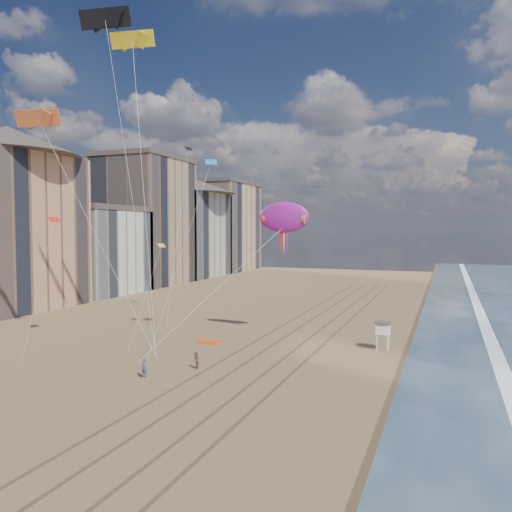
# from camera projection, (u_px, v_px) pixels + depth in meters

# --- Properties ---
(ground) EXTENTS (260.00, 260.00, 0.00)m
(ground) POSITION_uv_depth(u_px,v_px,m) (120.00, 432.00, 30.49)
(ground) COLOR brown
(ground) RESTS_ON ground
(wet_sand) EXTENTS (260.00, 260.00, 0.00)m
(wet_sand) POSITION_uv_depth(u_px,v_px,m) (450.00, 331.00, 60.93)
(wet_sand) COLOR #42301E
(wet_sand) RESTS_ON ground
(foam) EXTENTS (260.00, 260.00, 0.00)m
(foam) POSITION_uv_depth(u_px,v_px,m) (488.00, 334.00, 59.42)
(foam) COLOR white
(foam) RESTS_ON ground
(tracks) EXTENTS (7.68, 120.00, 0.01)m
(tracks) POSITION_uv_depth(u_px,v_px,m) (298.00, 337.00, 57.52)
(tracks) COLOR brown
(tracks) RESTS_ON ground
(buildings) EXTENTS (34.72, 131.35, 29.00)m
(buildings) POSITION_uv_depth(u_px,v_px,m) (129.00, 224.00, 107.32)
(buildings) COLOR #C6B284
(buildings) RESTS_ON ground
(lifeguard_stand) EXTENTS (1.61, 1.61, 2.91)m
(lifeguard_stand) POSITION_uv_depth(u_px,v_px,m) (383.00, 328.00, 51.20)
(lifeguard_stand) COLOR white
(lifeguard_stand) RESTS_ON ground
(grounded_kite) EXTENTS (2.44, 1.59, 0.27)m
(grounded_kite) POSITION_uv_depth(u_px,v_px,m) (209.00, 342.00, 54.50)
(grounded_kite) COLOR #FF5415
(grounded_kite) RESTS_ON ground
(show_kite) EXTENTS (7.32, 8.00, 21.68)m
(show_kite) POSITION_uv_depth(u_px,v_px,m) (284.00, 218.00, 56.55)
(show_kite) COLOR #9D1892
(show_kite) RESTS_ON ground
(kite_flyer_a) EXTENTS (0.63, 0.44, 1.65)m
(kite_flyer_a) POSITION_uv_depth(u_px,v_px,m) (145.00, 368.00, 41.62)
(kite_flyer_a) COLOR #53586A
(kite_flyer_a) RESTS_ON ground
(kite_flyer_b) EXTENTS (0.92, 0.94, 1.53)m
(kite_flyer_b) POSITION_uv_depth(u_px,v_px,m) (196.00, 360.00, 44.30)
(kite_flyer_b) COLOR #8C474D
(kite_flyer_b) RESTS_ON ground
(parafoils) EXTENTS (11.07, 10.02, 12.81)m
(parafoils) POSITION_uv_depth(u_px,v_px,m) (95.00, 53.00, 53.69)
(parafoils) COLOR black
(parafoils) RESTS_ON ground
(small_kites) EXTENTS (17.54, 19.94, 13.45)m
(small_kites) POSITION_uv_depth(u_px,v_px,m) (158.00, 187.00, 57.40)
(small_kites) COLOR #238ABE
(small_kites) RESTS_ON ground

